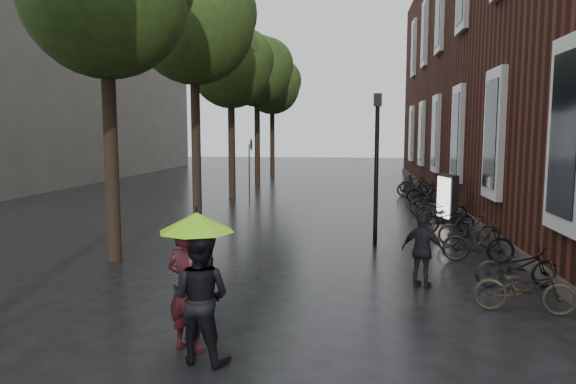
% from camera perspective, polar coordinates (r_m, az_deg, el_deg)
% --- Properties ---
extents(brick_building, '(10.20, 33.20, 12.00)m').
position_cam_1_polar(brick_building, '(25.69, 28.17, 12.42)').
color(brick_building, '#38160F').
rests_on(brick_building, ground).
extents(bg_building, '(16.00, 30.00, 14.00)m').
position_cam_1_polar(bg_building, '(40.24, -29.34, 11.40)').
color(bg_building, '#47423D').
rests_on(bg_building, ground).
extents(street_trees, '(4.33, 34.03, 8.91)m').
position_cam_1_polar(street_trees, '(21.32, -8.23, 15.42)').
color(street_trees, black).
rests_on(street_trees, ground).
extents(person_burgundy, '(0.76, 0.62, 1.81)m').
position_cam_1_polar(person_burgundy, '(7.36, -11.08, -10.37)').
color(person_burgundy, '#330E12').
rests_on(person_burgundy, ground).
extents(person_black, '(0.96, 0.81, 1.74)m').
position_cam_1_polar(person_black, '(7.02, -9.71, -11.50)').
color(person_black, black).
rests_on(person_black, ground).
extents(lime_umbrella, '(1.04, 1.04, 1.53)m').
position_cam_1_polar(lime_umbrella, '(7.03, -10.13, -3.31)').
color(lime_umbrella, black).
rests_on(lime_umbrella, ground).
extents(pedestrian_walking, '(0.94, 0.75, 1.49)m').
position_cam_1_polar(pedestrian_walking, '(10.45, 14.76, -6.31)').
color(pedestrian_walking, black).
rests_on(pedestrian_walking, ground).
extents(parked_bicycles, '(2.05, 18.35, 1.04)m').
position_cam_1_polar(parked_bicycles, '(17.97, 16.88, -1.92)').
color(parked_bicycles, black).
rests_on(parked_bicycles, ground).
extents(ad_lightbox, '(0.26, 1.10, 1.66)m').
position_cam_1_polar(ad_lightbox, '(18.04, 17.27, -0.72)').
color(ad_lightbox, black).
rests_on(ad_lightbox, ground).
extents(lamp_post, '(0.21, 0.21, 4.06)m').
position_cam_1_polar(lamp_post, '(13.81, 9.82, 4.12)').
color(lamp_post, black).
rests_on(lamp_post, ground).
extents(cycle_sign, '(0.15, 0.50, 2.77)m').
position_cam_1_polar(cycle_sign, '(23.42, -4.22, 3.61)').
color(cycle_sign, '#262628').
rests_on(cycle_sign, ground).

